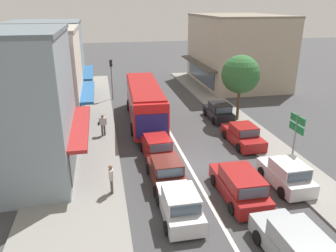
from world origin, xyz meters
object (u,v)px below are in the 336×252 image
object	(u,v)px
parked_sedan_kerb_second	(243,135)
traffic_light_downstreet	(111,73)
hatchback_queue_gap_filler	(180,205)
pedestrian_with_handbag_near	(103,124)
street_tree_right	(241,74)
sedan_adjacent_lane_lead	(167,173)
wagon_behind_bus_near	(298,250)
parked_hatchback_kerb_front	(286,175)
hatchback_adjacent_lane_trail	(157,148)
pedestrian_browsing_midblock	(111,177)
directional_road_sign	(296,129)
wagon_queue_far_back	(240,185)
city_bus	(145,100)
parked_hatchback_kerb_third	(219,112)

from	to	relation	value
parked_sedan_kerb_second	traffic_light_downstreet	world-z (taller)	traffic_light_downstreet
hatchback_queue_gap_filler	pedestrian_with_handbag_near	bearing A→B (deg)	107.02
pedestrian_with_handbag_near	street_tree_right	bearing A→B (deg)	7.25
sedan_adjacent_lane_lead	pedestrian_with_handbag_near	size ratio (longest dim) A/B	2.58
wagon_behind_bus_near	parked_hatchback_kerb_front	bearing A→B (deg)	63.76
hatchback_adjacent_lane_trail	pedestrian_with_handbag_near	distance (m)	5.52
pedestrian_browsing_midblock	hatchback_adjacent_lane_trail	bearing A→B (deg)	51.86
sedan_adjacent_lane_lead	wagon_behind_bus_near	bearing A→B (deg)	-62.51
street_tree_right	sedan_adjacent_lane_lead	bearing A→B (deg)	-131.48
traffic_light_downstreet	hatchback_queue_gap_filler	bearing A→B (deg)	-84.11
hatchback_adjacent_lane_trail	sedan_adjacent_lane_lead	world-z (taller)	hatchback_adjacent_lane_trail
hatchback_queue_gap_filler	directional_road_sign	distance (m)	8.65
wagon_queue_far_back	hatchback_queue_gap_filler	xyz separation A→B (m)	(-3.43, -1.02, -0.04)
city_bus	hatchback_queue_gap_filler	distance (m)	13.80
parked_hatchback_kerb_front	traffic_light_downstreet	bearing A→B (deg)	113.89
hatchback_queue_gap_filler	parked_hatchback_kerb_front	bearing A→B (deg)	14.31
hatchback_queue_gap_filler	wagon_queue_far_back	bearing A→B (deg)	16.64
parked_hatchback_kerb_third	street_tree_right	world-z (taller)	street_tree_right
hatchback_adjacent_lane_trail	parked_sedan_kerb_second	bearing A→B (deg)	8.97
hatchback_adjacent_lane_trail	wagon_behind_bus_near	world-z (taller)	wagon_behind_bus_near
wagon_queue_far_back	street_tree_right	distance (m)	12.68
pedestrian_with_handbag_near	wagon_behind_bus_near	bearing A→B (deg)	-64.41
sedan_adjacent_lane_lead	parked_sedan_kerb_second	distance (m)	7.76
hatchback_queue_gap_filler	pedestrian_browsing_midblock	distance (m)	4.03
hatchback_queue_gap_filler	pedestrian_with_handbag_near	world-z (taller)	pedestrian_with_handbag_near
city_bus	hatchback_queue_gap_filler	bearing A→B (deg)	-90.98
directional_road_sign	pedestrian_with_handbag_near	xyz separation A→B (m)	(-11.09, 7.64, -1.64)
city_bus	pedestrian_browsing_midblock	bearing A→B (deg)	-106.43
parked_sedan_kerb_second	parked_hatchback_kerb_third	xyz separation A→B (m)	(0.10, 5.34, 0.05)
hatchback_queue_gap_filler	traffic_light_downstreet	size ratio (longest dim) A/B	0.88
wagon_behind_bus_near	pedestrian_browsing_midblock	world-z (taller)	pedestrian_browsing_midblock
hatchback_queue_gap_filler	city_bus	bearing A→B (deg)	89.02
hatchback_adjacent_lane_trail	traffic_light_downstreet	xyz separation A→B (m)	(-2.21, 14.51, 2.15)
parked_sedan_kerb_second	street_tree_right	world-z (taller)	street_tree_right
parked_hatchback_kerb_third	wagon_behind_bus_near	bearing A→B (deg)	-99.65
parked_hatchback_kerb_front	street_tree_right	bearing A→B (deg)	81.25
hatchback_queue_gap_filler	parked_sedan_kerb_second	world-z (taller)	hatchback_queue_gap_filler
parked_hatchback_kerb_third	pedestrian_with_handbag_near	distance (m)	10.13
hatchback_adjacent_lane_trail	directional_road_sign	bearing A→B (deg)	-23.12
hatchback_adjacent_lane_trail	parked_sedan_kerb_second	distance (m)	6.52
directional_road_sign	street_tree_right	xyz separation A→B (m)	(0.33, 9.09, 1.33)
wagon_queue_far_back	wagon_behind_bus_near	size ratio (longest dim) A/B	0.99
wagon_queue_far_back	parked_hatchback_kerb_third	bearing A→B (deg)	75.17
pedestrian_with_handbag_near	pedestrian_browsing_midblock	world-z (taller)	same
directional_road_sign	city_bus	bearing A→B (deg)	125.63
street_tree_right	hatchback_adjacent_lane_trail	bearing A→B (deg)	-144.20
city_bus	street_tree_right	bearing A→B (deg)	-10.08
directional_road_sign	street_tree_right	world-z (taller)	street_tree_right
parked_hatchback_kerb_front	parked_sedan_kerb_second	distance (m)	5.93
sedan_adjacent_lane_lead	hatchback_adjacent_lane_trail	bearing A→B (deg)	89.82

